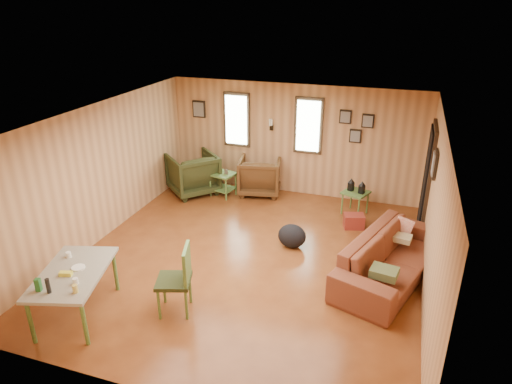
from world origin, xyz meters
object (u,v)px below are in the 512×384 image
recliner_green (193,172)px  side_table (356,191)px  dining_table (72,276)px  recliner_brown (260,174)px  sofa (393,251)px  end_table (223,180)px

recliner_green → side_table: size_ratio=1.35×
side_table → dining_table: 5.45m
recliner_brown → recliner_green: recliner_green is taller
side_table → sofa: bearing=-69.1°
side_table → dining_table: (-3.19, -4.42, 0.13)m
side_table → dining_table: bearing=-125.8°
recliner_brown → dining_table: (-1.06, -4.81, 0.17)m
sofa → recliner_brown: (-2.94, 2.52, -0.02)m
recliner_brown → side_table: 2.16m
recliner_green → sofa: bearing=106.9°
sofa → dining_table: bearing=138.6°
side_table → dining_table: size_ratio=0.48×
end_table → side_table: (2.85, -0.01, 0.14)m
recliner_brown → recliner_green: bearing=6.0°
end_table → sofa: bearing=-30.3°
sofa → end_table: sofa is taller
recliner_green → dining_table: recliner_green is taller
end_table → recliner_brown: bearing=27.8°
recliner_brown → end_table: (-0.72, -0.38, -0.10)m
sofa → recliner_brown: sofa is taller
sofa → side_table: bearing=39.8°
sofa → recliner_brown: 3.88m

